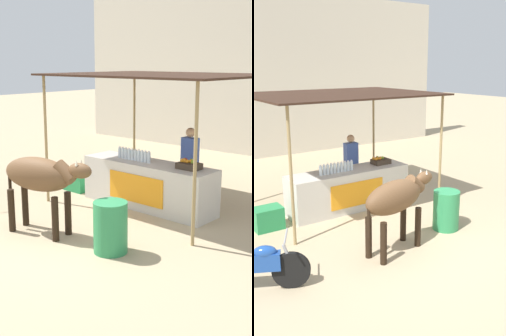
{
  "view_description": "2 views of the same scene",
  "coord_description": "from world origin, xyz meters",
  "views": [
    {
      "loc": [
        5.94,
        -5.13,
        3.02
      ],
      "look_at": [
        0.13,
        1.36,
        1.0
      ],
      "focal_mm": 50.0,
      "sensor_mm": 36.0,
      "label": 1
    },
    {
      "loc": [
        -4.53,
        -5.64,
        3.42
      ],
      "look_at": [
        0.37,
        1.42,
        1.12
      ],
      "focal_mm": 42.0,
      "sensor_mm": 36.0,
      "label": 2
    }
  ],
  "objects": [
    {
      "name": "vendor_behind_counter",
      "position": [
        0.52,
        2.95,
        0.85
      ],
      "size": [
        0.34,
        0.22,
        1.65
      ],
      "color": "#383842",
      "rests_on": "ground"
    },
    {
      "name": "stall_awning",
      "position": [
        0.0,
        2.5,
        2.64
      ],
      "size": [
        4.2,
        3.2,
        2.75
      ],
      "color": "#382319",
      "rests_on": "ground"
    },
    {
      "name": "ground_plane",
      "position": [
        0.0,
        0.0,
        0.0
      ],
      "size": [
        60.0,
        60.0,
        0.0
      ],
      "primitive_type": "plane",
      "color": "tan"
    },
    {
      "name": "stall_counter",
      "position": [
        0.0,
        2.2,
        0.48
      ],
      "size": [
        3.0,
        0.82,
        0.96
      ],
      "color": "beige",
      "rests_on": "ground"
    },
    {
      "name": "cow",
      "position": [
        -0.41,
        -0.25,
        1.03
      ],
      "size": [
        1.85,
        0.81,
        1.44
      ],
      "color": "brown",
      "rests_on": "ground"
    },
    {
      "name": "water_barrel",
      "position": [
        1.06,
        -0.05,
        0.42
      ],
      "size": [
        0.55,
        0.55,
        0.84
      ],
      "primitive_type": "cylinder",
      "color": "#2D8C51",
      "rests_on": "ground"
    },
    {
      "name": "cooler_box",
      "position": [
        -2.05,
        2.1,
        0.24
      ],
      "size": [
        0.6,
        0.44,
        0.48
      ],
      "primitive_type": "cube",
      "color": "#268C4C",
      "rests_on": "ground"
    },
    {
      "name": "fruit_crate",
      "position": [
        0.96,
        2.26,
        1.04
      ],
      "size": [
        0.44,
        0.32,
        0.18
      ],
      "color": "#3F3326",
      "rests_on": "stall_counter"
    },
    {
      "name": "water_bottle_row",
      "position": [
        -0.35,
        2.15,
        1.07
      ],
      "size": [
        0.88,
        0.07,
        0.25
      ],
      "color": "silver",
      "rests_on": "stall_counter"
    }
  ]
}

